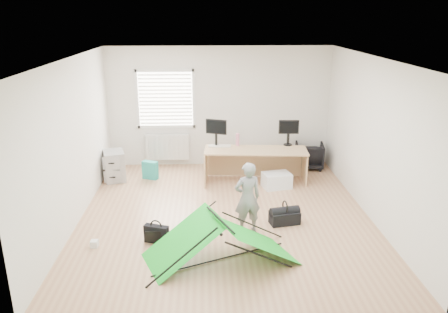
{
  "coord_description": "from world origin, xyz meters",
  "views": [
    {
      "loc": [
        -0.33,
        -6.95,
        3.38
      ],
      "look_at": [
        0.0,
        0.4,
        0.95
      ],
      "focal_mm": 35.0,
      "sensor_mm": 36.0,
      "label": 1
    }
  ],
  "objects_px": {
    "storage_crate": "(277,180)",
    "desk": "(255,166)",
    "laptop_bag": "(157,234)",
    "filing_cabinet": "(115,166)",
    "kite": "(220,240)",
    "person": "(247,198)",
    "office_chair": "(309,156)",
    "monitor_right": "(288,136)",
    "monitor_left": "(216,136)",
    "thermos": "(238,140)",
    "duffel_bag": "(285,218)"
  },
  "relations": [
    {
      "from": "monitor_left",
      "to": "office_chair",
      "type": "distance_m",
      "value": 2.29
    },
    {
      "from": "monitor_left",
      "to": "kite",
      "type": "height_order",
      "value": "monitor_left"
    },
    {
      "from": "thermos",
      "to": "person",
      "type": "xyz_separation_m",
      "value": [
        -0.02,
        -2.45,
        -0.26
      ]
    },
    {
      "from": "monitor_right",
      "to": "person",
      "type": "distance_m",
      "value": 2.69
    },
    {
      "from": "desk",
      "to": "laptop_bag",
      "type": "xyz_separation_m",
      "value": [
        -1.8,
        -2.45,
        -0.21
      ]
    },
    {
      "from": "person",
      "to": "laptop_bag",
      "type": "relative_size",
      "value": 3.11
    },
    {
      "from": "laptop_bag",
      "to": "kite",
      "type": "bearing_deg",
      "value": -9.73
    },
    {
      "from": "filing_cabinet",
      "to": "thermos",
      "type": "distance_m",
      "value": 2.65
    },
    {
      "from": "duffel_bag",
      "to": "office_chair",
      "type": "bearing_deg",
      "value": 57.8
    },
    {
      "from": "monitor_right",
      "to": "storage_crate",
      "type": "xyz_separation_m",
      "value": [
        -0.31,
        -0.6,
        -0.76
      ]
    },
    {
      "from": "person",
      "to": "storage_crate",
      "type": "height_order",
      "value": "person"
    },
    {
      "from": "desk",
      "to": "office_chair",
      "type": "xyz_separation_m",
      "value": [
        1.33,
        0.85,
        -0.07
      ]
    },
    {
      "from": "monitor_left",
      "to": "office_chair",
      "type": "bearing_deg",
      "value": 34.93
    },
    {
      "from": "laptop_bag",
      "to": "person",
      "type": "bearing_deg",
      "value": 31.56
    },
    {
      "from": "filing_cabinet",
      "to": "kite",
      "type": "distance_m",
      "value": 3.89
    },
    {
      "from": "filing_cabinet",
      "to": "storage_crate",
      "type": "relative_size",
      "value": 1.15
    },
    {
      "from": "filing_cabinet",
      "to": "laptop_bag",
      "type": "xyz_separation_m",
      "value": [
        1.15,
        -2.73,
        -0.17
      ]
    },
    {
      "from": "filing_cabinet",
      "to": "monitor_left",
      "type": "xyz_separation_m",
      "value": [
        2.15,
        0.01,
        0.61
      ]
    },
    {
      "from": "person",
      "to": "storage_crate",
      "type": "distance_m",
      "value": 2.05
    },
    {
      "from": "filing_cabinet",
      "to": "thermos",
      "type": "relative_size",
      "value": 2.35
    },
    {
      "from": "thermos",
      "to": "storage_crate",
      "type": "relative_size",
      "value": 0.49
    },
    {
      "from": "office_chair",
      "to": "laptop_bag",
      "type": "relative_size",
      "value": 1.66
    },
    {
      "from": "laptop_bag",
      "to": "desk",
      "type": "bearing_deg",
      "value": 73.48
    },
    {
      "from": "person",
      "to": "monitor_left",
      "type": "bearing_deg",
      "value": -93.3
    },
    {
      "from": "office_chair",
      "to": "storage_crate",
      "type": "distance_m",
      "value": 1.49
    },
    {
      "from": "monitor_right",
      "to": "laptop_bag",
      "type": "relative_size",
      "value": 1.1
    },
    {
      "from": "office_chair",
      "to": "laptop_bag",
      "type": "height_order",
      "value": "office_chair"
    },
    {
      "from": "filing_cabinet",
      "to": "office_chair",
      "type": "distance_m",
      "value": 4.32
    },
    {
      "from": "filing_cabinet",
      "to": "monitor_right",
      "type": "distance_m",
      "value": 3.71
    },
    {
      "from": "thermos",
      "to": "duffel_bag",
      "type": "relative_size",
      "value": 0.54
    },
    {
      "from": "person",
      "to": "duffel_bag",
      "type": "bearing_deg",
      "value": -172.45
    },
    {
      "from": "monitor_left",
      "to": "monitor_right",
      "type": "bearing_deg",
      "value": 20.24
    },
    {
      "from": "storage_crate",
      "to": "desk",
      "type": "bearing_deg",
      "value": 142.4
    },
    {
      "from": "storage_crate",
      "to": "duffel_bag",
      "type": "relative_size",
      "value": 1.11
    },
    {
      "from": "office_chair",
      "to": "duffel_bag",
      "type": "distance_m",
      "value": 2.95
    },
    {
      "from": "desk",
      "to": "person",
      "type": "height_order",
      "value": "person"
    },
    {
      "from": "filing_cabinet",
      "to": "monitor_right",
      "type": "xyz_separation_m",
      "value": [
        3.66,
        0.01,
        0.6
      ]
    },
    {
      "from": "person",
      "to": "monitor_right",
      "type": "bearing_deg",
      "value": -127.25
    },
    {
      "from": "desk",
      "to": "storage_crate",
      "type": "relative_size",
      "value": 3.85
    },
    {
      "from": "monitor_left",
      "to": "laptop_bag",
      "type": "distance_m",
      "value": 3.02
    },
    {
      "from": "duffel_bag",
      "to": "thermos",
      "type": "bearing_deg",
      "value": 94.71
    },
    {
      "from": "duffel_bag",
      "to": "person",
      "type": "bearing_deg",
      "value": -170.64
    },
    {
      "from": "filing_cabinet",
      "to": "office_chair",
      "type": "relative_size",
      "value": 0.99
    },
    {
      "from": "monitor_right",
      "to": "person",
      "type": "relative_size",
      "value": 0.35
    },
    {
      "from": "office_chair",
      "to": "filing_cabinet",
      "type": "bearing_deg",
      "value": 16.51
    },
    {
      "from": "monitor_right",
      "to": "thermos",
      "type": "distance_m",
      "value": 1.07
    },
    {
      "from": "storage_crate",
      "to": "laptop_bag",
      "type": "relative_size",
      "value": 1.43
    },
    {
      "from": "thermos",
      "to": "storage_crate",
      "type": "bearing_deg",
      "value": -38.67
    },
    {
      "from": "office_chair",
      "to": "storage_crate",
      "type": "relative_size",
      "value": 1.16
    },
    {
      "from": "person",
      "to": "laptop_bag",
      "type": "height_order",
      "value": "person"
    }
  ]
}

